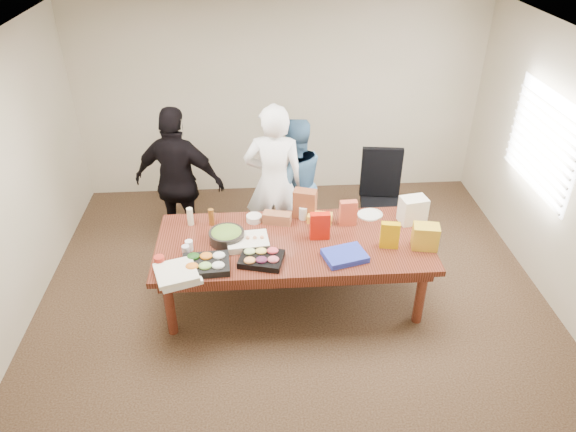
{
  "coord_description": "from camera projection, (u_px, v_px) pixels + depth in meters",
  "views": [
    {
      "loc": [
        -0.35,
        -4.47,
        3.87
      ],
      "look_at": [
        -0.05,
        0.1,
        0.99
      ],
      "focal_mm": 33.28,
      "sensor_mm": 36.0,
      "label": 1
    }
  ],
  "objects": [
    {
      "name": "fruit_tray",
      "position": [
        261.0,
        259.0,
        5.15
      ],
      "size": [
        0.47,
        0.41,
        0.06
      ],
      "primitive_type": "cube",
      "rotation": [
        0.0,
        0.0,
        -0.26
      ],
      "color": "black",
      "rests_on": "conference_table"
    },
    {
      "name": "floor",
      "position": [
        293.0,
        298.0,
        5.86
      ],
      "size": [
        5.5,
        5.0,
        0.02
      ],
      "primitive_type": "cube",
      "color": "#47301E",
      "rests_on": "ground"
    },
    {
      "name": "chip_bag_red",
      "position": [
        320.0,
        226.0,
        5.43
      ],
      "size": [
        0.2,
        0.08,
        0.29
      ],
      "primitive_type": "cube",
      "rotation": [
        0.0,
        0.0,
        0.0
      ],
      "color": "red",
      "rests_on": "conference_table"
    },
    {
      "name": "wall_front",
      "position": [
        327.0,
        405.0,
        3.03
      ],
      "size": [
        5.5,
        0.04,
        2.7
      ],
      "primitive_type": "cube",
      "color": "beige",
      "rests_on": "floor"
    },
    {
      "name": "conference_table",
      "position": [
        293.0,
        270.0,
        5.66
      ],
      "size": [
        2.8,
        1.2,
        0.75
      ],
      "primitive_type": "cube",
      "color": "#4C1C0F",
      "rests_on": "floor"
    },
    {
      "name": "wall_right",
      "position": [
        570.0,
        181.0,
        5.29
      ],
      "size": [
        0.04,
        5.0,
        2.7
      ],
      "primitive_type": "cube",
      "color": "beige",
      "rests_on": "floor"
    },
    {
      "name": "mustard_bottle",
      "position": [
        313.0,
        210.0,
        5.82
      ],
      "size": [
        0.07,
        0.07,
        0.16
      ],
      "primitive_type": "cylinder",
      "rotation": [
        0.0,
        0.0,
        0.24
      ],
      "color": "#D2960A",
      "rests_on": "conference_table"
    },
    {
      "name": "plate_a",
      "position": [
        372.0,
        214.0,
        5.89
      ],
      "size": [
        0.27,
        0.27,
        0.01
      ],
      "primitive_type": "cylinder",
      "rotation": [
        0.0,
        0.0,
        -0.14
      ],
      "color": "beige",
      "rests_on": "conference_table"
    },
    {
      "name": "chip_bag_orange",
      "position": [
        348.0,
        213.0,
        5.65
      ],
      "size": [
        0.18,
        0.09,
        0.28
      ],
      "primitive_type": "cube",
      "rotation": [
        0.0,
        0.0,
        0.04
      ],
      "color": "#C84F32",
      "rests_on": "conference_table"
    },
    {
      "name": "banana_bunch",
      "position": [
        320.0,
        218.0,
        5.75
      ],
      "size": [
        0.29,
        0.21,
        0.09
      ],
      "primitive_type": "cube",
      "rotation": [
        0.0,
        0.0,
        -0.25
      ],
      "color": "yellow",
      "rests_on": "conference_table"
    },
    {
      "name": "sheet_cake",
      "position": [
        248.0,
        242.0,
        5.38
      ],
      "size": [
        0.44,
        0.35,
        0.07
      ],
      "primitive_type": "cube",
      "rotation": [
        0.0,
        0.0,
        0.1
      ],
      "color": "white",
      "rests_on": "conference_table"
    },
    {
      "name": "plate_b",
      "position": [
        369.0,
        215.0,
        5.87
      ],
      "size": [
        0.3,
        0.3,
        0.02
      ],
      "primitive_type": "cylinder",
      "rotation": [
        0.0,
        0.0,
        -0.23
      ],
      "color": "white",
      "rests_on": "conference_table"
    },
    {
      "name": "wall_back",
      "position": [
        280.0,
        100.0,
        7.25
      ],
      "size": [
        5.5,
        0.04,
        2.7
      ],
      "primitive_type": "cube",
      "color": "beige",
      "rests_on": "floor"
    },
    {
      "name": "chip_bag_blue",
      "position": [
        345.0,
        256.0,
        5.19
      ],
      "size": [
        0.46,
        0.39,
        0.06
      ],
      "primitive_type": "cube",
      "rotation": [
        0.0,
        0.0,
        0.27
      ],
      "color": "#2333B3",
      "rests_on": "conference_table"
    },
    {
      "name": "ranch_bottle",
      "position": [
        190.0,
        216.0,
        5.67
      ],
      "size": [
        0.07,
        0.07,
        0.2
      ],
      "primitive_type": "cylinder",
      "rotation": [
        0.0,
        0.0,
        0.11
      ],
      "color": "#F8F3C9",
      "rests_on": "conference_table"
    },
    {
      "name": "grocery_bag_yellow",
      "position": [
        425.0,
        237.0,
        5.3
      ],
      "size": [
        0.28,
        0.22,
        0.25
      ],
      "primitive_type": "cube",
      "rotation": [
        0.0,
        0.0,
        -0.19
      ],
      "color": "gold",
      "rests_on": "conference_table"
    },
    {
      "name": "clear_cup_b",
      "position": [
        189.0,
        245.0,
        5.3
      ],
      "size": [
        0.09,
        0.09,
        0.11
      ],
      "primitive_type": "cylinder",
      "rotation": [
        0.0,
        0.0,
        0.16
      ],
      "color": "white",
      "rests_on": "conference_table"
    },
    {
      "name": "grocery_bag_white",
      "position": [
        413.0,
        210.0,
        5.69
      ],
      "size": [
        0.3,
        0.24,
        0.29
      ],
      "primitive_type": "cube",
      "rotation": [
        0.0,
        0.0,
        0.18
      ],
      "color": "white",
      "rests_on": "conference_table"
    },
    {
      "name": "pizza_box_lower",
      "position": [
        179.0,
        276.0,
        4.95
      ],
      "size": [
        0.47,
        0.47,
        0.04
      ],
      "primitive_type": "cube",
      "rotation": [
        0.0,
        0.0,
        0.33
      ],
      "color": "white",
      "rests_on": "conference_table"
    },
    {
      "name": "person_right",
      "position": [
        293.0,
        184.0,
        6.34
      ],
      "size": [
        0.92,
        0.79,
        1.64
      ],
      "primitive_type": "imported",
      "rotation": [
        0.0,
        0.0,
        3.38
      ],
      "color": "teal",
      "rests_on": "floor"
    },
    {
      "name": "red_cup",
      "position": [
        160.0,
        262.0,
        5.05
      ],
      "size": [
        0.12,
        0.12,
        0.13
      ],
      "primitive_type": "cylinder",
      "rotation": [
        0.0,
        0.0,
        -0.32
      ],
      "color": "#AB2619",
      "rests_on": "conference_table"
    },
    {
      "name": "bread_loaf",
      "position": [
        277.0,
        218.0,
        5.72
      ],
      "size": [
        0.32,
        0.2,
        0.12
      ],
      "primitive_type": "cube",
      "rotation": [
        0.0,
        0.0,
        -0.25
      ],
      "color": "#935A39",
      "rests_on": "conference_table"
    },
    {
      "name": "office_chair",
      "position": [
        383.0,
        204.0,
        6.41
      ],
      "size": [
        0.66,
        0.66,
        1.16
      ],
      "primitive_type": "cube",
      "rotation": [
        0.0,
        0.0,
        -0.13
      ],
      "color": "black",
      "rests_on": "floor"
    },
    {
      "name": "chip_bag_yellow",
      "position": [
        390.0,
        235.0,
        5.3
      ],
      "size": [
        0.2,
        0.11,
        0.28
      ],
      "primitive_type": "cube",
      "rotation": [
        0.0,
        0.0,
        -0.18
      ],
      "color": "#E0A904",
      "rests_on": "conference_table"
    },
    {
      "name": "veggie_tray",
      "position": [
        206.0,
        265.0,
        5.06
      ],
      "size": [
        0.46,
        0.37,
        0.07
      ],
      "primitive_type": "cube",
      "rotation": [
        0.0,
        0.0,
        0.07
      ],
      "color": "black",
      "rests_on": "conference_table"
    },
    {
      "name": "window_blinds",
      "position": [
        539.0,
        142.0,
        5.72
      ],
      "size": [
        0.04,
        1.36,
        1.0
      ],
      "primitive_type": "cube",
      "color": "beige",
      "rests_on": "wall_right"
    },
    {
      "name": "person_center",
      "position": [
        274.0,
        184.0,
        6.08
      ],
      "size": [
        0.75,
        0.55,
        1.9
      ],
      "primitive_type": "imported",
      "rotation": [
        0.0,
        0.0,
        2.99
      ],
      "color": "white",
      "rests_on": "floor"
    },
    {
      "name": "clear_cup_a",
      "position": [
        186.0,
        250.0,
        5.23
      ],
      "size": [
        0.08,
        0.08,
        0.11
      ],
      "primitive_type": "cylinder",
      "rotation": [
        0.0,
        0.0,
        0.05
      ],
      "color": "silver",
      "rests_on": "conference_table"
    },
    {
      "name": "window_panel",
      "position": [
        542.0,
        142.0,
        5.72
      ],
      "size": [
        0.03,
        1.4,
        1.1
      ],
      "primitive_type": "cube",
      "color": "white",
      "rests_on": "wall_right"
    },
    {
      "name": "dressing_bottle",
      "position": [
        211.0,
        217.0,
        5.67
      ],
      "size": [
        0.07,
        0.07,
        0.19
      ],
      "primitive_type": "cylinder",
      "rotation": [
        0.0,
        0.0,
        0.28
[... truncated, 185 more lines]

